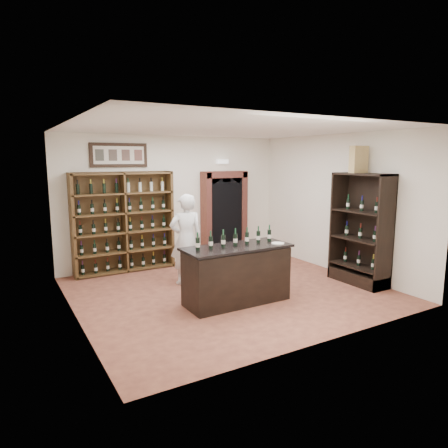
{
  "coord_description": "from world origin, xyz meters",
  "views": [
    {
      "loc": [
        -3.74,
        -6.24,
        2.47
      ],
      "look_at": [
        0.07,
        0.3,
        1.23
      ],
      "focal_mm": 32.0,
      "sensor_mm": 36.0,
      "label": 1
    }
  ],
  "objects_px": {
    "tasting_counter": "(237,275)",
    "wine_crate": "(359,159)",
    "wine_shelf": "(124,222)",
    "counter_bottle_0": "(198,244)",
    "shopkeeper": "(186,239)",
    "side_cabinet": "(361,246)"
  },
  "relations": [
    {
      "from": "tasting_counter",
      "to": "wine_crate",
      "type": "height_order",
      "value": "wine_crate"
    },
    {
      "from": "wine_shelf",
      "to": "counter_bottle_0",
      "type": "bearing_deg",
      "value": -82.49
    },
    {
      "from": "shopkeeper",
      "to": "side_cabinet",
      "type": "bearing_deg",
      "value": 160.67
    },
    {
      "from": "wine_crate",
      "to": "tasting_counter",
      "type": "bearing_deg",
      "value": 178.41
    },
    {
      "from": "wine_shelf",
      "to": "side_cabinet",
      "type": "distance_m",
      "value": 5.02
    },
    {
      "from": "counter_bottle_0",
      "to": "tasting_counter",
      "type": "bearing_deg",
      "value": -4.16
    },
    {
      "from": "tasting_counter",
      "to": "side_cabinet",
      "type": "distance_m",
      "value": 2.75
    },
    {
      "from": "wine_shelf",
      "to": "wine_crate",
      "type": "xyz_separation_m",
      "value": [
        3.76,
        -3.12,
        1.36
      ]
    },
    {
      "from": "wine_shelf",
      "to": "tasting_counter",
      "type": "relative_size",
      "value": 1.17
    },
    {
      "from": "counter_bottle_0",
      "to": "wine_crate",
      "type": "height_order",
      "value": "wine_crate"
    },
    {
      "from": "wine_shelf",
      "to": "shopkeeper",
      "type": "xyz_separation_m",
      "value": [
        0.8,
        -1.52,
        -0.2
      ]
    },
    {
      "from": "side_cabinet",
      "to": "wine_crate",
      "type": "xyz_separation_m",
      "value": [
        -0.06,
        0.11,
        1.71
      ]
    },
    {
      "from": "counter_bottle_0",
      "to": "shopkeeper",
      "type": "height_order",
      "value": "shopkeeper"
    },
    {
      "from": "side_cabinet",
      "to": "shopkeeper",
      "type": "relative_size",
      "value": 1.22
    },
    {
      "from": "shopkeeper",
      "to": "tasting_counter",
      "type": "bearing_deg",
      "value": 112.19
    },
    {
      "from": "wine_shelf",
      "to": "side_cabinet",
      "type": "relative_size",
      "value": 1.0
    },
    {
      "from": "shopkeeper",
      "to": "wine_crate",
      "type": "bearing_deg",
      "value": 161.85
    },
    {
      "from": "counter_bottle_0",
      "to": "shopkeeper",
      "type": "bearing_deg",
      "value": 72.87
    },
    {
      "from": "side_cabinet",
      "to": "counter_bottle_0",
      "type": "bearing_deg",
      "value": 174.16
    },
    {
      "from": "wine_shelf",
      "to": "shopkeeper",
      "type": "relative_size",
      "value": 1.22
    },
    {
      "from": "side_cabinet",
      "to": "shopkeeper",
      "type": "xyz_separation_m",
      "value": [
        -3.02,
        1.72,
        0.15
      ]
    },
    {
      "from": "wine_shelf",
      "to": "wine_crate",
      "type": "bearing_deg",
      "value": -39.65
    }
  ]
}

